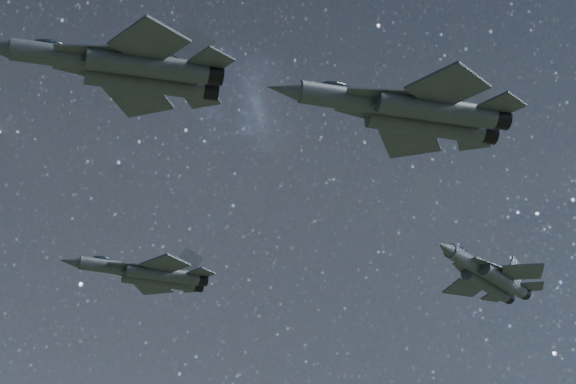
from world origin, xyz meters
TOP-DOWN VIEW (x-y plane):
  - jet_lead at (-20.74, -4.77)m, footprint 17.98×12.04m
  - jet_left at (-5.67, 23.31)m, footprint 15.39×10.52m
  - jet_right at (-3.28, -14.98)m, footprint 18.21×12.25m
  - jet_slot at (23.35, 5.82)m, footprint 16.36×10.98m

SIDE VIEW (x-z plane):
  - jet_right at x=-3.28m, z-range 140.52..145.12m
  - jet_left at x=-5.67m, z-range 141.74..145.61m
  - jet_slot at x=23.35m, z-range 141.69..145.83m
  - jet_lead at x=-20.74m, z-range 143.73..148.28m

